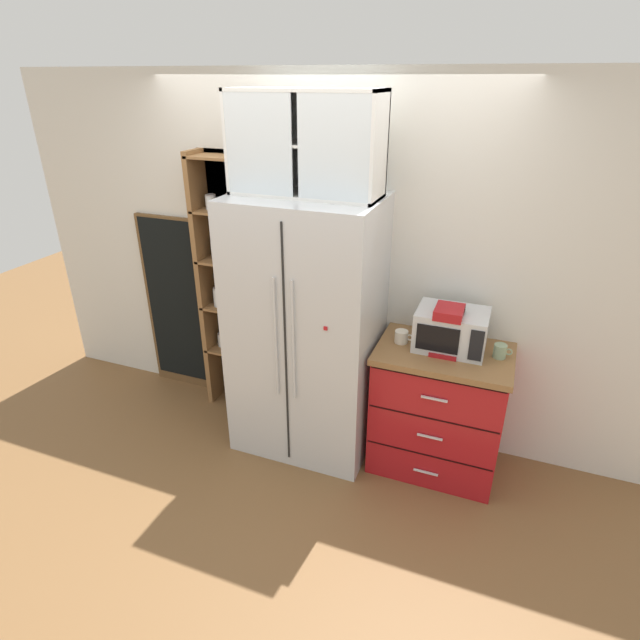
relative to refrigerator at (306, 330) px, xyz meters
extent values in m
plane|color=brown|center=(0.00, -0.01, -0.91)|extent=(10.70, 10.70, 0.00)
cube|color=silver|center=(0.00, 0.39, 0.36)|extent=(5.00, 0.10, 2.55)
cube|color=silver|center=(0.00, 0.00, 0.00)|extent=(0.96, 0.68, 1.83)
cube|color=black|center=(0.00, -0.34, 0.00)|extent=(0.01, 0.01, 1.68)
cylinder|color=silver|center=(-0.06, -0.35, 0.09)|extent=(0.02, 0.02, 0.82)
cylinder|color=silver|center=(0.06, -0.35, 0.09)|extent=(0.02, 0.02, 0.82)
cube|color=red|center=(0.27, -0.34, 0.22)|extent=(0.02, 0.01, 0.02)
cube|color=brown|center=(-0.74, 0.36, 0.10)|extent=(0.48, 0.04, 2.03)
cube|color=olive|center=(-0.94, 0.23, 0.10)|extent=(0.04, 0.22, 2.03)
cube|color=olive|center=(-0.54, 0.23, 0.10)|extent=(0.04, 0.22, 2.03)
cube|color=olive|center=(-0.74, 0.23, -0.43)|extent=(0.42, 0.22, 0.02)
cylinder|color=silver|center=(-0.85, 0.25, -0.37)|extent=(0.07, 0.07, 0.10)
cylinder|color=beige|center=(-0.85, 0.25, -0.38)|extent=(0.06, 0.06, 0.07)
cylinder|color=#B2B2B7|center=(-0.85, 0.25, -0.31)|extent=(0.07, 0.07, 0.01)
cylinder|color=silver|center=(-0.73, 0.22, -0.35)|extent=(0.06, 0.06, 0.14)
cylinder|color=white|center=(-0.73, 0.22, -0.37)|extent=(0.05, 0.05, 0.09)
cylinder|color=#B2B2B7|center=(-0.73, 0.22, -0.28)|extent=(0.06, 0.06, 0.01)
cylinder|color=silver|center=(-0.64, 0.22, -0.36)|extent=(0.07, 0.07, 0.11)
cylinder|color=#E0C67F|center=(-0.64, 0.22, -0.38)|extent=(0.06, 0.06, 0.07)
cylinder|color=#B2B2B7|center=(-0.64, 0.22, -0.30)|extent=(0.06, 0.06, 0.01)
cube|color=olive|center=(-0.74, 0.23, -0.05)|extent=(0.42, 0.22, 0.02)
cylinder|color=silver|center=(-0.82, 0.21, 0.03)|extent=(0.08, 0.08, 0.14)
cylinder|color=white|center=(-0.82, 0.21, 0.01)|extent=(0.07, 0.07, 0.09)
cylinder|color=#B2B2B7|center=(-0.82, 0.21, 0.10)|extent=(0.07, 0.07, 0.01)
cylinder|color=silver|center=(-0.66, 0.23, 0.03)|extent=(0.07, 0.07, 0.13)
cylinder|color=brown|center=(-0.66, 0.23, 0.00)|extent=(0.06, 0.06, 0.09)
cylinder|color=#B2B2B7|center=(-0.66, 0.23, 0.10)|extent=(0.07, 0.07, 0.01)
cube|color=olive|center=(-0.74, 0.23, 0.32)|extent=(0.42, 0.22, 0.02)
cylinder|color=silver|center=(-0.82, 0.24, 0.40)|extent=(0.08, 0.08, 0.13)
cylinder|color=#382316|center=(-0.82, 0.24, 0.38)|extent=(0.07, 0.07, 0.09)
cylinder|color=#B2B2B7|center=(-0.82, 0.24, 0.47)|extent=(0.07, 0.07, 0.01)
cylinder|color=silver|center=(-0.65, 0.24, 0.39)|extent=(0.07, 0.07, 0.11)
cylinder|color=#B77A38|center=(-0.65, 0.24, 0.37)|extent=(0.06, 0.06, 0.08)
cylinder|color=#B2B2B7|center=(-0.65, 0.24, 0.45)|extent=(0.07, 0.07, 0.01)
cube|color=olive|center=(-0.74, 0.23, 0.70)|extent=(0.42, 0.22, 0.02)
cylinder|color=silver|center=(-0.83, 0.24, 0.76)|extent=(0.08, 0.08, 0.09)
cylinder|color=#2D2D2D|center=(-0.83, 0.24, 0.74)|extent=(0.07, 0.07, 0.06)
cylinder|color=#B2B2B7|center=(-0.83, 0.24, 0.81)|extent=(0.07, 0.07, 0.01)
cylinder|color=silver|center=(-0.66, 0.22, 0.77)|extent=(0.06, 0.06, 0.12)
cylinder|color=#CCB78C|center=(-0.66, 0.22, 0.75)|extent=(0.06, 0.06, 0.08)
cylinder|color=#B2B2B7|center=(-0.66, 0.22, 0.84)|extent=(0.06, 0.06, 0.01)
cube|color=olive|center=(-0.74, 0.23, 1.08)|extent=(0.42, 0.22, 0.02)
cube|color=#A8161C|center=(0.93, 0.06, -0.48)|extent=(0.83, 0.56, 0.87)
cube|color=olive|center=(0.93, 0.06, -0.03)|extent=(0.86, 0.59, 0.04)
cube|color=black|center=(0.93, -0.22, -0.64)|extent=(0.81, 0.00, 0.01)
cube|color=silver|center=(0.93, -0.23, -0.77)|extent=(0.16, 0.01, 0.01)
cube|color=black|center=(0.93, -0.22, -0.35)|extent=(0.81, 0.00, 0.01)
cube|color=silver|center=(0.93, -0.23, -0.48)|extent=(0.16, 0.01, 0.01)
cube|color=black|center=(0.93, -0.22, -0.06)|extent=(0.81, 0.00, 0.01)
cube|color=silver|center=(0.93, -0.23, -0.19)|extent=(0.16, 0.01, 0.01)
cube|color=silver|center=(0.95, 0.11, 0.12)|extent=(0.44, 0.32, 0.26)
cube|color=black|center=(0.89, -0.05, 0.12)|extent=(0.26, 0.01, 0.17)
cube|color=black|center=(1.12, -0.05, 0.12)|extent=(0.08, 0.01, 0.20)
cube|color=#A8161C|center=(0.93, 0.04, 0.01)|extent=(0.17, 0.20, 0.03)
cube|color=#A8161C|center=(0.93, 0.11, 0.14)|extent=(0.17, 0.06, 0.30)
cube|color=#A8161C|center=(0.93, 0.04, 0.27)|extent=(0.17, 0.20, 0.06)
cylinder|color=black|center=(0.93, 0.03, 0.08)|extent=(0.11, 0.11, 0.12)
cylinder|color=#8CA37F|center=(1.26, 0.10, 0.04)|extent=(0.08, 0.08, 0.09)
torus|color=#8CA37F|center=(1.31, 0.10, 0.04)|extent=(0.05, 0.01, 0.05)
cylinder|color=silver|center=(0.64, 0.07, 0.03)|extent=(0.09, 0.09, 0.08)
torus|color=silver|center=(0.70, 0.07, 0.04)|extent=(0.05, 0.01, 0.05)
cylinder|color=navy|center=(0.93, 0.07, 0.09)|extent=(0.07, 0.07, 0.19)
cone|color=navy|center=(0.93, 0.07, 0.19)|extent=(0.07, 0.07, 0.04)
cylinder|color=navy|center=(0.93, 0.07, 0.22)|extent=(0.03, 0.03, 0.07)
cylinder|color=black|center=(0.93, 0.07, 0.26)|extent=(0.03, 0.03, 0.01)
cube|color=silver|center=(0.00, 0.17, 1.22)|extent=(0.92, 0.02, 0.60)
cube|color=silver|center=(0.00, 0.02, 1.51)|extent=(0.92, 0.32, 0.02)
cube|color=silver|center=(0.00, 0.02, 0.92)|extent=(0.92, 0.32, 0.02)
cube|color=silver|center=(-0.45, 0.02, 1.22)|extent=(0.02, 0.32, 0.60)
cube|color=silver|center=(0.45, 0.02, 1.22)|extent=(0.02, 0.32, 0.60)
cube|color=silver|center=(0.00, 0.02, 1.22)|extent=(0.89, 0.30, 0.02)
cube|color=silver|center=(-0.23, -0.13, 1.22)|extent=(0.42, 0.01, 0.56)
cube|color=silver|center=(0.23, -0.13, 1.22)|extent=(0.42, 0.01, 0.56)
cylinder|color=silver|center=(-0.32, 0.02, 0.94)|extent=(0.05, 0.05, 0.00)
cylinder|color=silver|center=(-0.32, 0.02, 0.97)|extent=(0.01, 0.01, 0.07)
cone|color=silver|center=(-0.32, 0.02, 1.03)|extent=(0.06, 0.06, 0.05)
cylinder|color=silver|center=(-0.11, 0.02, 0.94)|extent=(0.05, 0.05, 0.00)
cylinder|color=silver|center=(-0.11, 0.02, 0.97)|extent=(0.01, 0.01, 0.07)
cone|color=silver|center=(-0.11, 0.02, 1.03)|extent=(0.06, 0.06, 0.05)
cylinder|color=silver|center=(0.11, 0.02, 0.94)|extent=(0.05, 0.05, 0.00)
cylinder|color=silver|center=(0.11, 0.02, 0.97)|extent=(0.01, 0.01, 0.07)
cone|color=silver|center=(0.11, 0.02, 1.03)|extent=(0.06, 0.06, 0.05)
cylinder|color=silver|center=(0.32, 0.02, 0.94)|extent=(0.05, 0.05, 0.00)
cylinder|color=silver|center=(0.32, 0.02, 0.97)|extent=(0.01, 0.01, 0.07)
cone|color=silver|center=(0.32, 0.02, 1.03)|extent=(0.06, 0.06, 0.05)
cylinder|color=white|center=(-0.28, 0.02, 1.26)|extent=(0.06, 0.06, 0.07)
cylinder|color=white|center=(0.28, 0.02, 1.26)|extent=(0.06, 0.06, 0.07)
cube|color=brown|center=(-1.30, 0.32, -0.16)|extent=(0.60, 0.04, 1.51)
cube|color=black|center=(-1.30, 0.30, -0.13)|extent=(0.54, 0.01, 1.41)
camera|label=1|loc=(1.22, -2.89, 1.58)|focal=28.65mm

